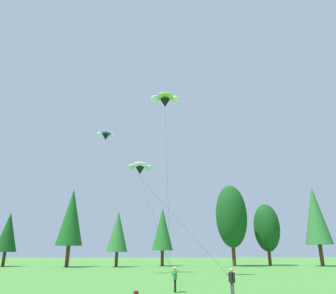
# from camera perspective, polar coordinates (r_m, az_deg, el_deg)

# --- Properties ---
(treeline_tree_b) EXTENTS (3.65, 3.65, 9.32)m
(treeline_tree_b) POSITION_cam_1_polar(r_m,az_deg,el_deg) (64.29, -27.50, -13.77)
(treeline_tree_b) COLOR #472D19
(treeline_tree_b) RESTS_ON ground_plane
(treeline_tree_c) EXTENTS (4.52, 4.52, 13.29)m
(treeline_tree_c) POSITION_cam_1_polar(r_m,az_deg,el_deg) (58.38, -17.46, -12.22)
(treeline_tree_c) COLOR #472D19
(treeline_tree_c) RESTS_ON ground_plane
(treeline_tree_d) EXTENTS (3.66, 3.66, 9.35)m
(treeline_tree_d) POSITION_cam_1_polar(r_m,az_deg,el_deg) (56.74, -9.28, -15.16)
(treeline_tree_d) COLOR #472D19
(treeline_tree_d) RESTS_ON ground_plane
(treeline_tree_e) EXTENTS (3.86, 3.86, 10.26)m
(treeline_tree_e) POSITION_cam_1_polar(r_m,az_deg,el_deg) (59.28, -1.04, -14.96)
(treeline_tree_e) COLOR #472D19
(treeline_tree_e) RESTS_ON ground_plane
(treeline_tree_f) EXTENTS (5.71, 5.71, 14.47)m
(treeline_tree_f) POSITION_cam_1_polar(r_m,az_deg,el_deg) (59.96, 11.64, -12.39)
(treeline_tree_f) COLOR #472D19
(treeline_tree_f) RESTS_ON ground_plane
(treeline_tree_g) EXTENTS (4.84, 4.84, 11.27)m
(treeline_tree_g) POSITION_cam_1_polar(r_m,az_deg,el_deg) (63.91, 17.81, -14.02)
(treeline_tree_g) COLOR #472D19
(treeline_tree_g) RESTS_ON ground_plane
(treeline_tree_h) EXTENTS (4.74, 4.74, 14.25)m
(treeline_tree_h) POSITION_cam_1_polar(r_m,az_deg,el_deg) (64.93, 25.62, -11.29)
(treeline_tree_h) COLOR #472D19
(treeline_tree_h) RESTS_ON ground_plane
(kite_flyer_near) EXTENTS (0.58, 0.61, 1.69)m
(kite_flyer_near) POSITION_cam_1_polar(r_m,az_deg,el_deg) (23.63, 1.31, -22.91)
(kite_flyer_near) COLOR black
(kite_flyer_near) RESTS_ON ground_plane
(kite_flyer_mid) EXTENTS (0.37, 0.60, 1.69)m
(kite_flyer_mid) POSITION_cam_1_polar(r_m,az_deg,el_deg) (21.88, 11.74, -22.95)
(kite_flyer_mid) COLOR #4C4C51
(kite_flyer_mid) RESTS_ON ground_plane
(parafoil_kite_high_lime_white) EXTENTS (3.99, 12.43, 20.25)m
(parafoil_kite_high_lime_white) POSITION_cam_1_polar(r_m,az_deg,el_deg) (39.58, -0.54, 8.75)
(parafoil_kite_high_lime_white) COLOR #93D633
(parafoil_kite_mid_blue_white) EXTENTS (12.71, 18.64, 16.73)m
(parafoil_kite_mid_blue_white) POSITION_cam_1_polar(r_m,az_deg,el_deg) (41.99, -11.42, 2.09)
(parafoil_kite_mid_blue_white) COLOR blue
(parafoil_kite_far_white) EXTENTS (4.98, 18.48, 12.76)m
(parafoil_kite_far_white) POSITION_cam_1_polar(r_m,az_deg,el_deg) (42.50, -5.20, -3.85)
(parafoil_kite_far_white) COLOR white
(backpack) EXTENTS (0.33, 0.38, 0.40)m
(backpack) POSITION_cam_1_polar(r_m,az_deg,el_deg) (21.22, -5.96, -25.50)
(backpack) COLOR maroon
(backpack) RESTS_ON ground_plane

